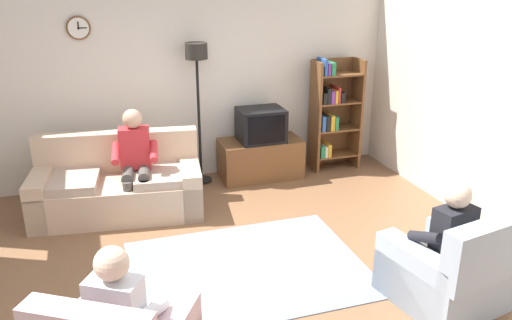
{
  "coord_description": "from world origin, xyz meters",
  "views": [
    {
      "loc": [
        -1.17,
        -4.08,
        2.71
      ],
      "look_at": [
        0.37,
        0.71,
        0.85
      ],
      "focal_mm": 36.39,
      "sensor_mm": 36.0,
      "label": 1
    }
  ],
  "objects_px": {
    "tv": "(261,125)",
    "person_on_couch": "(135,158)",
    "bookshelf": "(332,112)",
    "armchair_near_bookshelf": "(447,273)",
    "person_in_left_armchair": "(124,310)",
    "person_in_right_armchair": "(443,235)",
    "floor_lamp": "(197,75)",
    "tv_stand": "(260,159)",
    "couch": "(118,188)"
  },
  "relations": [
    {
      "from": "tv",
      "to": "person_on_couch",
      "type": "relative_size",
      "value": 0.48
    },
    {
      "from": "bookshelf",
      "to": "armchair_near_bookshelf",
      "type": "height_order",
      "value": "bookshelf"
    },
    {
      "from": "person_in_left_armchair",
      "to": "person_in_right_armchair",
      "type": "height_order",
      "value": "same"
    },
    {
      "from": "armchair_near_bookshelf",
      "to": "person_in_right_armchair",
      "type": "height_order",
      "value": "person_in_right_armchair"
    },
    {
      "from": "floor_lamp",
      "to": "armchair_near_bookshelf",
      "type": "bearing_deg",
      "value": -66.87
    },
    {
      "from": "tv_stand",
      "to": "person_in_left_armchair",
      "type": "xyz_separation_m",
      "value": [
        -2.05,
        -3.35,
        0.34
      ]
    },
    {
      "from": "tv",
      "to": "person_in_right_armchair",
      "type": "height_order",
      "value": "person_in_right_armchair"
    },
    {
      "from": "tv_stand",
      "to": "tv",
      "type": "relative_size",
      "value": 1.83
    },
    {
      "from": "bookshelf",
      "to": "person_in_left_armchair",
      "type": "relative_size",
      "value": 1.42
    },
    {
      "from": "person_on_couch",
      "to": "person_in_right_armchair",
      "type": "xyz_separation_m",
      "value": [
        2.3,
        -2.47,
        -0.09
      ]
    },
    {
      "from": "floor_lamp",
      "to": "person_in_left_armchair",
      "type": "distance_m",
      "value": 3.76
    },
    {
      "from": "tv_stand",
      "to": "person_on_couch",
      "type": "distance_m",
      "value": 1.88
    },
    {
      "from": "person_in_left_armchair",
      "to": "person_in_right_armchair",
      "type": "relative_size",
      "value": 1.0
    },
    {
      "from": "couch",
      "to": "tv",
      "type": "height_order",
      "value": "tv"
    },
    {
      "from": "bookshelf",
      "to": "armchair_near_bookshelf",
      "type": "bearing_deg",
      "value": -98.25
    },
    {
      "from": "floor_lamp",
      "to": "person_in_left_armchair",
      "type": "height_order",
      "value": "floor_lamp"
    },
    {
      "from": "tv",
      "to": "person_in_left_armchair",
      "type": "height_order",
      "value": "person_in_left_armchair"
    },
    {
      "from": "tv",
      "to": "bookshelf",
      "type": "xyz_separation_m",
      "value": [
        1.08,
        0.09,
        0.06
      ]
    },
    {
      "from": "person_on_couch",
      "to": "person_in_left_armchair",
      "type": "height_order",
      "value": "person_on_couch"
    },
    {
      "from": "person_on_couch",
      "to": "tv",
      "type": "bearing_deg",
      "value": 20.22
    },
    {
      "from": "person_on_couch",
      "to": "person_in_right_armchair",
      "type": "height_order",
      "value": "person_on_couch"
    },
    {
      "from": "armchair_near_bookshelf",
      "to": "person_in_left_armchair",
      "type": "height_order",
      "value": "person_in_left_armchair"
    },
    {
      "from": "tv",
      "to": "bookshelf",
      "type": "relative_size",
      "value": 0.38
    },
    {
      "from": "person_on_couch",
      "to": "person_in_left_armchair",
      "type": "distance_m",
      "value": 2.72
    },
    {
      "from": "couch",
      "to": "person_in_right_armchair",
      "type": "bearing_deg",
      "value": -45.75
    },
    {
      "from": "tv_stand",
      "to": "person_on_couch",
      "type": "relative_size",
      "value": 0.89
    },
    {
      "from": "couch",
      "to": "bookshelf",
      "type": "relative_size",
      "value": 1.26
    },
    {
      "from": "armchair_near_bookshelf",
      "to": "tv",
      "type": "bearing_deg",
      "value": 100.75
    },
    {
      "from": "armchair_near_bookshelf",
      "to": "person_in_right_armchair",
      "type": "xyz_separation_m",
      "value": [
        -0.02,
        0.09,
        0.32
      ]
    },
    {
      "from": "bookshelf",
      "to": "person_on_couch",
      "type": "bearing_deg",
      "value": -165.45
    },
    {
      "from": "armchair_near_bookshelf",
      "to": "floor_lamp",
      "type": "bearing_deg",
      "value": 113.13
    },
    {
      "from": "person_in_left_armchair",
      "to": "tv",
      "type": "bearing_deg",
      "value": 58.37
    },
    {
      "from": "couch",
      "to": "armchair_near_bookshelf",
      "type": "distance_m",
      "value": 3.68
    },
    {
      "from": "bookshelf",
      "to": "armchair_near_bookshelf",
      "type": "distance_m",
      "value": 3.36
    },
    {
      "from": "person_on_couch",
      "to": "person_in_right_armchair",
      "type": "distance_m",
      "value": 3.38
    },
    {
      "from": "floor_lamp",
      "to": "couch",
      "type": "bearing_deg",
      "value": -149.97
    },
    {
      "from": "couch",
      "to": "person_in_right_armchair",
      "type": "height_order",
      "value": "person_in_right_armchair"
    },
    {
      "from": "person_in_right_armchair",
      "to": "armchair_near_bookshelf",
      "type": "bearing_deg",
      "value": -79.33
    },
    {
      "from": "floor_lamp",
      "to": "person_in_right_armchair",
      "type": "bearing_deg",
      "value": -66.55
    },
    {
      "from": "bookshelf",
      "to": "tv",
      "type": "bearing_deg",
      "value": -174.99
    },
    {
      "from": "tv",
      "to": "floor_lamp",
      "type": "bearing_deg",
      "value": 171.34
    },
    {
      "from": "couch",
      "to": "tv_stand",
      "type": "height_order",
      "value": "couch"
    },
    {
      "from": "tv",
      "to": "armchair_near_bookshelf",
      "type": "relative_size",
      "value": 0.59
    },
    {
      "from": "floor_lamp",
      "to": "person_in_right_armchair",
      "type": "distance_m",
      "value": 3.62
    },
    {
      "from": "bookshelf",
      "to": "person_on_couch",
      "type": "relative_size",
      "value": 1.28
    },
    {
      "from": "floor_lamp",
      "to": "tv_stand",
      "type": "bearing_deg",
      "value": -6.96
    },
    {
      "from": "tv",
      "to": "person_on_couch",
      "type": "distance_m",
      "value": 1.83
    },
    {
      "from": "couch",
      "to": "floor_lamp",
      "type": "height_order",
      "value": "floor_lamp"
    },
    {
      "from": "couch",
      "to": "tv",
      "type": "relative_size",
      "value": 3.33
    },
    {
      "from": "person_in_right_armchair",
      "to": "bookshelf",
      "type": "bearing_deg",
      "value": 81.23
    }
  ]
}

